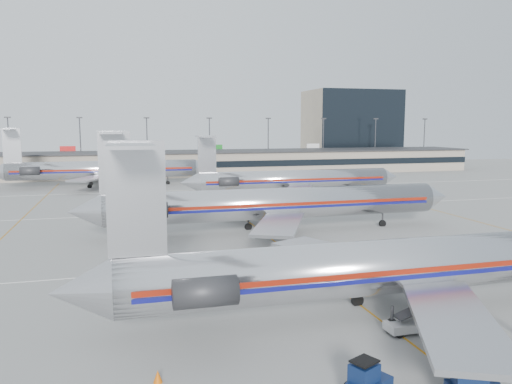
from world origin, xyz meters
name	(u,v)px	position (x,y,z in m)	size (l,w,h in m)	color
ground	(347,295)	(0.00, 0.00, 0.00)	(260.00, 260.00, 0.00)	gray
apron_markings	(301,261)	(0.00, 10.00, 0.01)	(160.00, 0.15, 0.02)	silver
terminal	(185,163)	(0.00, 97.97, 3.16)	(162.00, 17.00, 6.25)	gray
light_mast_row	(179,141)	(0.00, 112.00, 8.58)	(163.60, 0.40, 15.28)	#38383D
distant_building	(351,127)	(62.00, 128.00, 12.50)	(30.00, 20.00, 25.00)	tan
jet_foreground	(401,265)	(1.80, -4.57, 3.53)	(46.46, 27.36, 12.16)	silver
jet_second_row	(270,203)	(0.75, 23.07, 3.62)	(47.61, 28.03, 12.46)	silver
jet_third_row	(291,179)	(13.16, 50.94, 3.29)	(41.38, 25.46, 11.32)	silver
jet_back_row	(100,169)	(-20.80, 77.24, 3.64)	(45.79, 28.16, 12.52)	silver
tug_left	(367,380)	(-5.35, -13.49, 0.84)	(2.54, 1.99, 1.85)	#0A193C
belt_loader	(415,322)	(1.17, -7.44, 0.62)	(4.36, 1.38, 2.31)	#A5A5A5
cone_left	(158,376)	(-14.94, -9.55, 0.32)	(0.47, 0.47, 0.64)	#D15706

